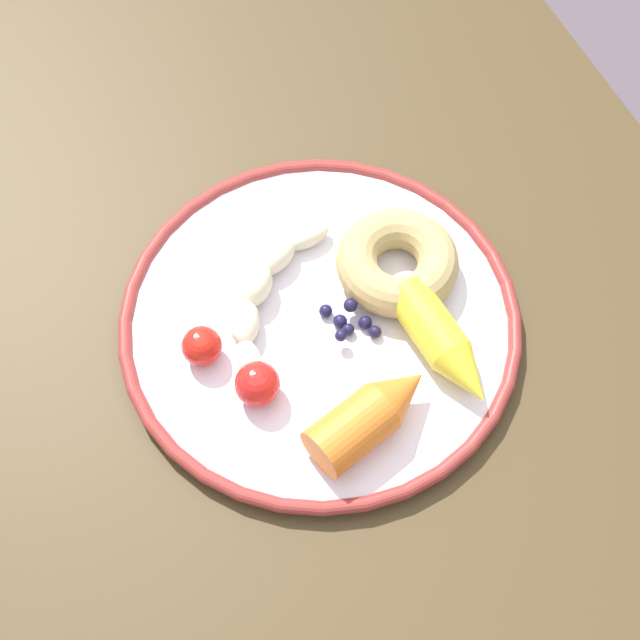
# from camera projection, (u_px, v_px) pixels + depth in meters

# --- Properties ---
(ground_plane) EXTENTS (6.00, 6.00, 0.00)m
(ground_plane) POSITION_uv_depth(u_px,v_px,m) (327.00, 564.00, 1.46)
(ground_plane) COLOR #554952
(dining_table) EXTENTS (1.17, 0.73, 0.75)m
(dining_table) POSITION_uv_depth(u_px,v_px,m) (331.00, 383.00, 0.90)
(dining_table) COLOR #44341D
(dining_table) RESTS_ON ground_plane
(plate) EXTENTS (0.34, 0.34, 0.02)m
(plate) POSITION_uv_depth(u_px,v_px,m) (320.00, 322.00, 0.81)
(plate) COLOR white
(plate) RESTS_ON dining_table
(banana) EXTENTS (0.13, 0.12, 0.03)m
(banana) POSITION_uv_depth(u_px,v_px,m) (263.00, 290.00, 0.81)
(banana) COLOR beige
(banana) RESTS_ON plate
(carrot_orange) EXTENTS (0.07, 0.12, 0.04)m
(carrot_orange) POSITION_uv_depth(u_px,v_px,m) (372.00, 414.00, 0.74)
(carrot_orange) COLOR orange
(carrot_orange) RESTS_ON plate
(carrot_yellow) EXTENTS (0.12, 0.05, 0.04)m
(carrot_yellow) POSITION_uv_depth(u_px,v_px,m) (444.00, 345.00, 0.77)
(carrot_yellow) COLOR yellow
(carrot_yellow) RESTS_ON plate
(donut) EXTENTS (0.14, 0.14, 0.04)m
(donut) POSITION_uv_depth(u_px,v_px,m) (397.00, 262.00, 0.81)
(donut) COLOR tan
(donut) RESTS_ON plate
(blueberry_pile) EXTENTS (0.05, 0.04, 0.02)m
(blueberry_pile) POSITION_uv_depth(u_px,v_px,m) (350.00, 320.00, 0.80)
(blueberry_pile) COLOR #191638
(blueberry_pile) RESTS_ON plate
(tomato_near) EXTENTS (0.03, 0.03, 0.03)m
(tomato_near) POSITION_uv_depth(u_px,v_px,m) (202.00, 346.00, 0.78)
(tomato_near) COLOR red
(tomato_near) RESTS_ON plate
(tomato_mid) EXTENTS (0.04, 0.04, 0.04)m
(tomato_mid) POSITION_uv_depth(u_px,v_px,m) (257.00, 384.00, 0.76)
(tomato_mid) COLOR red
(tomato_mid) RESTS_ON plate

